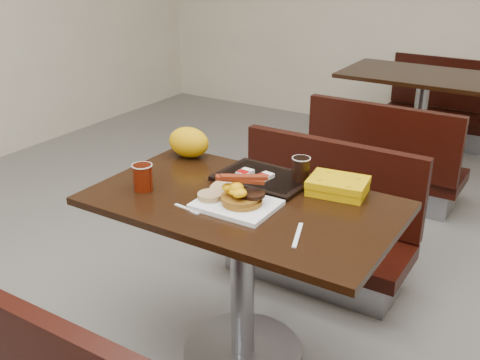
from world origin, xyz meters
The scene contains 24 objects.
floor centered at (0.00, 0.00, 0.00)m, with size 6.00×7.00×0.01m, color gray.
table_near centered at (0.00, 0.00, 0.38)m, with size 1.20×0.70×0.75m, color black, non-canonical shape.
bench_near_n centered at (0.00, 0.70, 0.36)m, with size 1.00×0.46×0.72m, color black, non-canonical shape.
table_far centered at (0.00, 2.60, 0.38)m, with size 1.20×0.70×0.75m, color black, non-canonical shape.
bench_far_s centered at (0.00, 1.90, 0.36)m, with size 1.00×0.46×0.72m, color black, non-canonical shape.
bench_far_n centered at (0.00, 3.30, 0.36)m, with size 1.00×0.46×0.72m, color black, non-canonical shape.
platter centered at (0.01, -0.07, 0.76)m, with size 0.30×0.23×0.02m, color white.
pancake_stack centered at (0.03, -0.06, 0.78)m, with size 0.15×0.15×0.03m, color #8D6317.
sausage_patty centered at (0.07, -0.04, 0.81)m, with size 0.09×0.09×0.01m, color black.
scrambled_eggs centered at (0.02, -0.08, 0.83)m, with size 0.10×0.09×0.05m, color #F9AB04.
bacon_strips centered at (0.02, -0.05, 0.86)m, with size 0.18×0.08×0.01m, color #4F1605, non-canonical shape.
muffin_bottom centered at (-0.09, -0.09, 0.78)m, with size 0.10×0.10×0.02m, color tan.
muffin_top centered at (-0.07, -0.03, 0.79)m, with size 0.10×0.10×0.02m, color tan.
coffee_cup_near centered at (-0.39, -0.13, 0.80)m, with size 0.08×0.08×0.11m, color maroon.
fork centered at (-0.15, -0.18, 0.75)m, with size 0.13×0.02×0.00m, color white, non-canonical shape.
knife centered at (0.31, -0.14, 0.75)m, with size 0.18×0.01×0.00m, color white.
condiment_syrup centered at (-0.14, 0.10, 0.75)m, with size 0.04×0.03×0.01m, color #A72707.
condiment_ketchup centered at (-0.06, 0.12, 0.76)m, with size 0.05×0.03×0.01m, color #8C0504.
tray centered at (-0.03, 0.21, 0.76)m, with size 0.38×0.27×0.02m, color black.
hashbrown_sleeve_left centered at (-0.10, 0.19, 0.78)m, with size 0.05×0.07×0.02m, color silver.
hashbrown_sleeve_right centered at (-0.01, 0.20, 0.78)m, with size 0.05×0.07×0.02m, color silver.
coffee_cup_far centered at (0.12, 0.26, 0.82)m, with size 0.07×0.07×0.10m, color black.
clamshell centered at (0.29, 0.26, 0.78)m, with size 0.23×0.17×0.06m, color #CC9A03.
paper_bag centered at (-0.46, 0.28, 0.82)m, with size 0.20×0.15×0.14m, color #CB9A06.
Camera 1 is at (1.05, -1.71, 1.69)m, focal length 42.52 mm.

